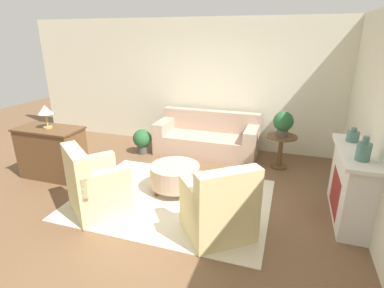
% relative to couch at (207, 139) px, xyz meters
% --- Properties ---
extents(ground_plane, '(16.00, 16.00, 0.00)m').
position_rel_couch_xyz_m(ground_plane, '(0.01, -2.07, -0.32)').
color(ground_plane, brown).
extents(wall_back, '(9.17, 0.12, 2.80)m').
position_rel_couch_xyz_m(wall_back, '(0.01, 0.58, 1.08)').
color(wall_back, beige).
rests_on(wall_back, ground_plane).
extents(rug, '(3.00, 2.24, 0.01)m').
position_rel_couch_xyz_m(rug, '(0.01, -2.07, -0.32)').
color(rug, beige).
rests_on(rug, ground_plane).
extents(couch, '(2.14, 0.89, 0.89)m').
position_rel_couch_xyz_m(couch, '(0.00, 0.00, 0.00)').
color(couch, tan).
rests_on(couch, ground_plane).
extents(armchair_left, '(1.07, 1.06, 0.99)m').
position_rel_couch_xyz_m(armchair_left, '(-0.91, -2.73, 0.07)').
color(armchair_left, beige).
rests_on(armchair_left, rug).
extents(armchair_right, '(1.07, 1.06, 0.99)m').
position_rel_couch_xyz_m(armchair_right, '(0.92, -2.73, 0.07)').
color(armchair_right, beige).
rests_on(armchair_right, rug).
extents(ottoman_table, '(0.80, 0.80, 0.46)m').
position_rel_couch_xyz_m(ottoman_table, '(-0.03, -1.82, -0.03)').
color(ottoman_table, tan).
rests_on(ottoman_table, rug).
extents(side_table, '(0.58, 0.58, 0.65)m').
position_rel_couch_xyz_m(side_table, '(1.54, -0.28, 0.12)').
color(side_table, brown).
rests_on(side_table, ground_plane).
extents(fireplace, '(0.44, 1.41, 1.01)m').
position_rel_couch_xyz_m(fireplace, '(2.52, -1.75, 0.21)').
color(fireplace, silver).
rests_on(fireplace, ground_plane).
extents(dresser, '(1.15, 0.59, 0.91)m').
position_rel_couch_xyz_m(dresser, '(-2.33, -1.97, 0.15)').
color(dresser, brown).
rests_on(dresser, ground_plane).
extents(vase_mantel_near, '(0.16, 0.16, 0.20)m').
position_rel_couch_xyz_m(vase_mantel_near, '(2.51, -1.39, 0.77)').
color(vase_mantel_near, '#477066').
rests_on(vase_mantel_near, fireplace).
extents(vase_mantel_far, '(0.16, 0.16, 0.30)m').
position_rel_couch_xyz_m(vase_mantel_far, '(2.51, -2.11, 0.81)').
color(vase_mantel_far, '#477066').
rests_on(vase_mantel_far, fireplace).
extents(potted_plant_on_side_table, '(0.37, 0.37, 0.47)m').
position_rel_couch_xyz_m(potted_plant_on_side_table, '(1.54, -0.28, 0.58)').
color(potted_plant_on_side_table, '#4C4742').
rests_on(potted_plant_on_side_table, side_table).
extents(potted_plant_floor, '(0.39, 0.39, 0.54)m').
position_rel_couch_xyz_m(potted_plant_floor, '(-1.33, -0.45, -0.01)').
color(potted_plant_floor, '#4C4742').
rests_on(potted_plant_floor, ground_plane).
extents(table_lamp, '(0.25, 0.25, 0.40)m').
position_rel_couch_xyz_m(table_lamp, '(-2.33, -1.97, 0.90)').
color(table_lamp, tan).
rests_on(table_lamp, dresser).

